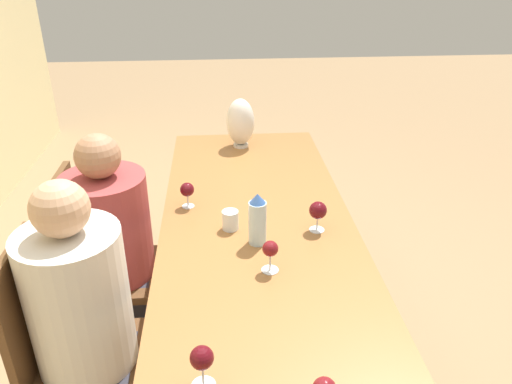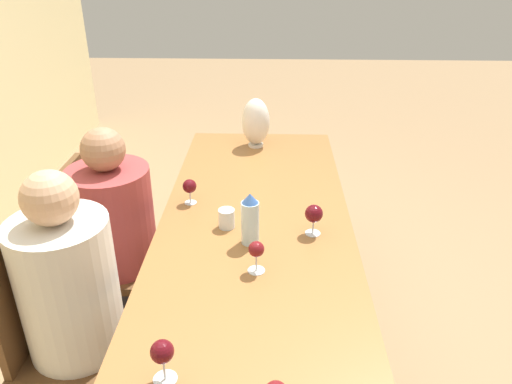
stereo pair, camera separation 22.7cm
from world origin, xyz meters
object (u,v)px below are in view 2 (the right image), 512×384
Objects in this scene: water_tumbler at (227,218)px; vase at (256,122)px; wine_glass_0 at (256,250)px; water_bottle at (250,219)px; wine_glass_3 at (162,353)px; chair_far at (103,252)px; person_near at (76,306)px; person_far at (119,234)px; wine_glass_1 at (190,187)px; wine_glass_4 at (314,214)px; chair_near at (59,333)px.

vase is (0.96, -0.10, 0.11)m from water_tumbler.
wine_glass_0 is at bearing -156.32° from water_tumbler.
wine_glass_3 is at bearing 163.77° from water_bottle.
chair_far is 0.60m from person_near.
water_tumbler is 0.07× the size of person_near.
water_bottle is 0.20× the size of person_far.
wine_glass_0 is (-1.28, -0.04, -0.06)m from vase.
wine_glass_0 is 0.63m from wine_glass_1.
wine_glass_4 is at bearing -96.35° from water_tumbler.
water_bottle is 0.78m from person_far.
water_tumbler is (0.12, 0.11, -0.07)m from water_bottle.
chair_far reaches higher than wine_glass_3.
wine_glass_1 is at bearing 41.70° from water_bottle.
wine_glass_3 is 1.23m from chair_far.
water_tumbler is 0.82m from chair_near.
water_bottle is at bearing -111.93° from chair_far.
water_tumbler is at bearing -7.02° from wine_glass_3.
chair_far is 0.83× the size of person_far.
water_tumbler is 0.09× the size of chair_far.
water_tumbler is at bearing -105.81° from chair_far.
chair_far is at bearing 94.52° from wine_glass_1.
chair_far reaches higher than wine_glass_4.
water_bottle is 0.75m from person_near.
vase reaches higher than chair_near.
wine_glass_3 reaches higher than wine_glass_4.
wine_glass_3 is at bearing -175.32° from wine_glass_1.
person_near is (0.00, -0.09, 0.14)m from chair_near.
water_bottle is at bearing -16.23° from wine_glass_3.
water_bottle is at bearing 9.06° from wine_glass_0.
wine_glass_0 is 0.87m from chair_near.
water_bottle is 1.77× the size of wine_glass_0.
water_tumbler is 0.35m from wine_glass_0.
wine_glass_4 reaches higher than wine_glass_1.
wine_glass_4 is 0.12× the size of person_far.
wine_glass_4 is at bearing -114.58° from wine_glass_1.
vase is 2.29× the size of wine_glass_0.
wine_glass_3 is 0.80m from chair_near.
water_bottle reaches higher than wine_glass_3.
wine_glass_0 is 0.14× the size of chair_near.
wine_glass_4 is (0.08, -0.27, -0.02)m from water_bottle.
chair_far is (0.50, 0.78, -0.36)m from wine_glass_0.
chair_near is at bearing 95.20° from wine_glass_0.
person_far is at bearing 76.39° from wine_glass_4.
vase is 0.80m from wine_glass_1.
person_far is at bearing 65.33° from water_bottle.
vase is at bearing 15.50° from wine_glass_4.
person_near reaches higher than water_tumbler.
person_near reaches higher than vase.
water_tumbler is 0.70× the size of wine_glass_1.
water_bottle is 0.45m from wine_glass_1.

